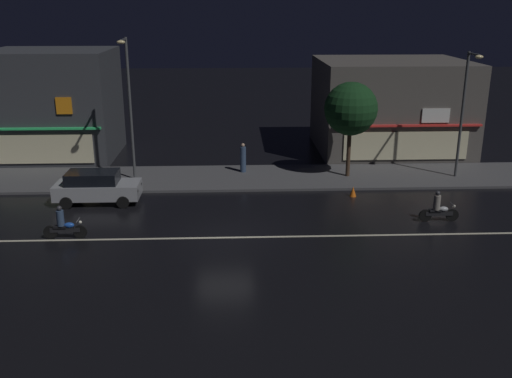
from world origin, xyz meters
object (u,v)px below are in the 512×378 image
at_px(streetlamp_mid, 465,105).
at_px(traffic_cone, 353,191).
at_px(streetlamp_west, 129,100).
at_px(motorcycle_following, 438,209).
at_px(motorcycle_lead, 63,225).
at_px(parked_car_near_kerb, 96,187).
at_px(pedestrian_on_sidewalk, 243,159).

xyz_separation_m(streetlamp_mid, traffic_cone, (-6.71, -2.83, -4.11)).
bearing_deg(streetlamp_mid, streetlamp_west, 179.33).
bearing_deg(motorcycle_following, traffic_cone, 124.70).
bearing_deg(motorcycle_lead, streetlamp_mid, 14.14).
height_order(streetlamp_mid, motorcycle_following, streetlamp_mid).
bearing_deg(traffic_cone, streetlamp_west, 165.89).
bearing_deg(motorcycle_following, streetlamp_west, 150.24).
height_order(streetlamp_west, parked_car_near_kerb, streetlamp_west).
height_order(streetlamp_west, motorcycle_lead, streetlamp_west).
bearing_deg(motorcycle_lead, traffic_cone, 13.40).
xyz_separation_m(streetlamp_mid, motorcycle_following, (-3.46, -6.66, -3.75)).
xyz_separation_m(streetlamp_west, motorcycle_following, (15.37, -6.88, -4.16)).
relative_size(streetlamp_mid, traffic_cone, 13.09).
bearing_deg(streetlamp_mid, parked_car_near_kerb, -170.75).
height_order(streetlamp_west, streetlamp_mid, streetlamp_west).
bearing_deg(streetlamp_mid, motorcycle_following, -117.42).
xyz_separation_m(streetlamp_west, parked_car_near_kerb, (-1.34, -3.51, -3.92)).
height_order(streetlamp_west, motorcycle_following, streetlamp_west).
bearing_deg(parked_car_near_kerb, motorcycle_lead, -94.83).
relative_size(pedestrian_on_sidewalk, parked_car_near_kerb, 0.41).
height_order(pedestrian_on_sidewalk, motorcycle_lead, pedestrian_on_sidewalk).
distance_m(motorcycle_lead, motorcycle_following, 17.17).
bearing_deg(parked_car_near_kerb, streetlamp_mid, 9.25).
xyz_separation_m(parked_car_near_kerb, motorcycle_lead, (-0.40, -4.74, -0.24)).
xyz_separation_m(pedestrian_on_sidewalk, traffic_cone, (5.80, -4.46, -0.68)).
distance_m(streetlamp_west, pedestrian_on_sidewalk, 7.52).
distance_m(motorcycle_lead, traffic_cone, 14.81).
xyz_separation_m(motorcycle_lead, motorcycle_following, (17.12, 1.37, 0.00)).
distance_m(streetlamp_west, motorcycle_lead, 9.40).
height_order(streetlamp_mid, parked_car_near_kerb, streetlamp_mid).
bearing_deg(traffic_cone, motorcycle_following, -49.66).
bearing_deg(motorcycle_following, parked_car_near_kerb, 162.94).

